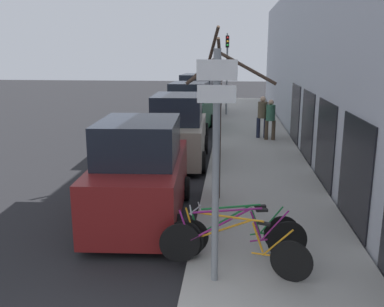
% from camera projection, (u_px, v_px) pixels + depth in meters
% --- Properties ---
extents(ground_plane, '(80.00, 80.00, 0.00)m').
position_uv_depth(ground_plane, '(182.00, 158.00, 15.11)').
color(ground_plane, black).
extents(sidewalk_curb, '(3.20, 32.00, 0.15)m').
position_uv_depth(sidewalk_curb, '(253.00, 141.00, 17.57)').
color(sidewalk_curb, '#9E9B93').
rests_on(sidewalk_curb, ground).
extents(building_facade, '(0.23, 32.00, 6.50)m').
position_uv_depth(building_facade, '(301.00, 63.00, 16.58)').
color(building_facade, '#B2B7C1').
rests_on(building_facade, ground).
extents(signpost, '(0.58, 0.13, 3.57)m').
position_uv_depth(signpost, '(216.00, 160.00, 6.33)').
color(signpost, gray).
rests_on(signpost, sidewalk_curb).
extents(bicycle_0, '(2.37, 0.94, 0.93)m').
position_uv_depth(bicycle_0, '(236.00, 246.00, 7.05)').
color(bicycle_0, black).
rests_on(bicycle_0, sidewalk_curb).
extents(bicycle_1, '(2.53, 0.54, 0.96)m').
position_uv_depth(bicycle_1, '(234.00, 238.00, 7.31)').
color(bicycle_1, black).
rests_on(bicycle_1, sidewalk_curb).
extents(bicycle_2, '(2.29, 0.57, 0.91)m').
position_uv_depth(bicycle_2, '(236.00, 232.00, 7.61)').
color(bicycle_2, black).
rests_on(bicycle_2, sidewalk_curb).
extents(parked_car_0, '(2.19, 4.22, 2.27)m').
position_uv_depth(parked_car_0, '(141.00, 175.00, 9.40)').
color(parked_car_0, maroon).
rests_on(parked_car_0, ground).
extents(parked_car_1, '(2.05, 4.16, 2.31)m').
position_uv_depth(parked_car_1, '(178.00, 132.00, 14.29)').
color(parked_car_1, gray).
rests_on(parked_car_1, ground).
extents(parked_car_2, '(2.17, 4.25, 2.30)m').
position_uv_depth(parked_car_2, '(190.00, 109.00, 19.85)').
color(parked_car_2, '#144728').
rests_on(parked_car_2, ground).
extents(parked_car_3, '(2.33, 4.63, 2.41)m').
position_uv_depth(parked_car_3, '(198.00, 97.00, 24.69)').
color(parked_car_3, '#51565B').
rests_on(parked_car_3, ground).
extents(pedestrian_near, '(0.43, 0.36, 1.64)m').
position_uv_depth(pedestrian_near, '(271.00, 117.00, 17.29)').
color(pedestrian_near, '#4C3D2D').
rests_on(pedestrian_near, sidewalk_curb).
extents(pedestrian_far, '(0.45, 0.38, 1.73)m').
position_uv_depth(pedestrian_far, '(262.00, 114.00, 17.68)').
color(pedestrian_far, '#1E2338').
rests_on(pedestrian_far, sidewalk_curb).
extents(street_tree, '(2.06, 1.34, 4.10)m').
position_uv_depth(street_tree, '(217.00, 122.00, 10.16)').
color(street_tree, '#3D2D23').
rests_on(street_tree, sidewalk_curb).
extents(traffic_light, '(0.20, 0.30, 4.50)m').
position_uv_depth(traffic_light, '(227.00, 63.00, 23.86)').
color(traffic_light, gray).
rests_on(traffic_light, sidewalk_curb).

